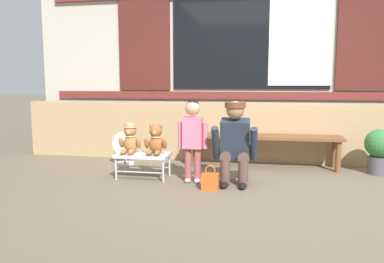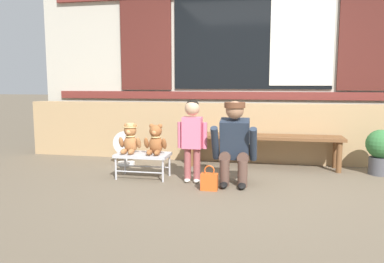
# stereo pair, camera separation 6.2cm
# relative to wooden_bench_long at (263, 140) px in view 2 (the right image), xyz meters

# --- Properties ---
(ground_plane) EXTENTS (60.00, 60.00, 0.00)m
(ground_plane) POSITION_rel_wooden_bench_long_xyz_m (-0.21, -1.06, -0.37)
(ground_plane) COLOR brown
(brick_low_wall) EXTENTS (6.83, 0.25, 0.85)m
(brick_low_wall) POSITION_rel_wooden_bench_long_xyz_m (-0.21, 0.37, 0.05)
(brick_low_wall) COLOR tan
(brick_low_wall) RESTS_ON ground
(shop_facade) EXTENTS (6.97, 0.26, 3.77)m
(shop_facade) POSITION_rel_wooden_bench_long_xyz_m (-0.21, 0.88, 1.51)
(shop_facade) COLOR #B7B2A3
(shop_facade) RESTS_ON ground
(wooden_bench_long) EXTENTS (2.10, 0.40, 0.44)m
(wooden_bench_long) POSITION_rel_wooden_bench_long_xyz_m (0.00, 0.00, 0.00)
(wooden_bench_long) COLOR brown
(wooden_bench_long) RESTS_ON ground
(small_display_bench) EXTENTS (0.64, 0.36, 0.30)m
(small_display_bench) POSITION_rel_wooden_bench_long_xyz_m (-1.41, -0.89, -0.11)
(small_display_bench) COLOR #BCBCC1
(small_display_bench) RESTS_ON ground
(teddy_bear_with_hat) EXTENTS (0.28, 0.27, 0.36)m
(teddy_bear_with_hat) POSITION_rel_wooden_bench_long_xyz_m (-1.57, -0.88, 0.10)
(teddy_bear_with_hat) COLOR #A86B3D
(teddy_bear_with_hat) RESTS_ON small_display_bench
(teddy_bear_plain) EXTENTS (0.28, 0.26, 0.36)m
(teddy_bear_plain) POSITION_rel_wooden_bench_long_xyz_m (-1.25, -0.89, 0.09)
(teddy_bear_plain) COLOR #93562D
(teddy_bear_plain) RESTS_ON small_display_bench
(child_standing) EXTENTS (0.35, 0.18, 0.96)m
(child_standing) POSITION_rel_wooden_bench_long_xyz_m (-0.78, -0.96, 0.22)
(child_standing) COLOR #994C4C
(child_standing) RESTS_ON ground
(adult_crouching) EXTENTS (0.50, 0.49, 0.95)m
(adult_crouching) POSITION_rel_wooden_bench_long_xyz_m (-0.29, -0.97, 0.11)
(adult_crouching) COLOR brown
(adult_crouching) RESTS_ON ground
(handbag_on_ground) EXTENTS (0.18, 0.11, 0.27)m
(handbag_on_ground) POSITION_rel_wooden_bench_long_xyz_m (-0.54, -1.25, -0.28)
(handbag_on_ground) COLOR #DB561E
(handbag_on_ground) RESTS_ON ground
(potted_plant) EXTENTS (0.36, 0.36, 0.57)m
(potted_plant) POSITION_rel_wooden_bench_long_xyz_m (1.45, -0.15, -0.05)
(potted_plant) COLOR #4C4C51
(potted_plant) RESTS_ON ground
(floor_fan) EXTENTS (0.34, 0.24, 0.48)m
(floor_fan) POSITION_rel_wooden_bench_long_xyz_m (-1.88, -0.25, -0.13)
(floor_fan) COLOR silver
(floor_fan) RESTS_ON ground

